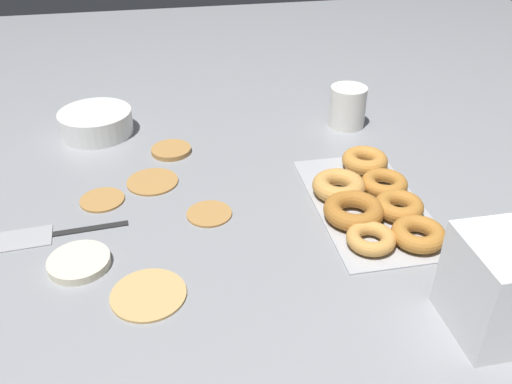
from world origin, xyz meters
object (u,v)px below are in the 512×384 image
pancake_0 (102,199)px  batter_bowl (96,123)px  pancake_1 (152,181)px  pancake_3 (171,150)px  container_stack (506,287)px  pancake_4 (79,262)px  donut_tray (370,200)px  spatula (36,237)px  pancake_5 (208,213)px  paper_cup (347,107)px  pancake_2 (148,294)px

pancake_0 → batter_bowl: (0.30, 0.02, 0.02)m
pancake_1 → pancake_3: 0.13m
container_stack → pancake_0: bearing=52.5°
pancake_4 → container_stack: 0.65m
pancake_4 → pancake_0: bearing=-8.4°
donut_tray → spatula: size_ratio=1.52×
donut_tray → container_stack: bearing=-168.1°
pancake_5 → paper_cup: (0.32, -0.38, 0.05)m
pancake_1 → pancake_5: (-0.14, -0.10, -0.00)m
pancake_0 → pancake_5: bearing=-113.5°
pancake_1 → pancake_5: size_ratio=1.23×
pancake_3 → donut_tray: 0.46m
pancake_4 → spatula: bearing=41.6°
pancake_2 → pancake_5: size_ratio=1.38×
pancake_5 → container_stack: (-0.35, -0.37, 0.07)m
pancake_0 → pancake_5: 0.22m
pancake_0 → donut_tray: 0.52m
pancake_2 → pancake_4: (0.09, 0.11, 0.00)m
pancake_0 → pancake_4: pancake_4 is taller
pancake_3 → batter_bowl: bearing=52.3°
pancake_5 → paper_cup: size_ratio=0.86×
pancake_1 → batter_bowl: size_ratio=0.61×
pancake_4 → donut_tray: size_ratio=0.27×
container_stack → pancake_1: bearing=44.1°
pancake_0 → paper_cup: 0.62m
batter_bowl → spatula: bearing=167.7°
batter_bowl → container_stack: bearing=-141.2°
container_stack → paper_cup: bearing=-0.4°
pancake_1 → pancake_2: same height
pancake_0 → pancake_5: same height
pancake_4 → spatula: pancake_4 is taller
pancake_0 → donut_tray: donut_tray is taller
pancake_5 → batter_bowl: batter_bowl is taller
pancake_2 → pancake_3: bearing=-7.8°
pancake_4 → paper_cup: 0.74m
pancake_5 → spatula: (-0.01, 0.31, -0.00)m
pancake_4 → pancake_2: bearing=-130.3°
pancake_2 → batter_bowl: (0.59, 0.11, 0.02)m
batter_bowl → pancake_2: bearing=-169.8°
pancake_1 → donut_tray: donut_tray is taller
pancake_0 → batter_bowl: bearing=4.5°
donut_tray → spatula: bearing=87.9°
pancake_0 → spatula: (-0.10, 0.11, -0.00)m
pancake_5 → donut_tray: size_ratio=0.23×
pancake_4 → paper_cup: paper_cup is taller
pancake_3 → donut_tray: (-0.29, -0.36, 0.01)m
donut_tray → container_stack: container_stack is taller
pancake_2 → donut_tray: bearing=-68.9°
spatula → container_stack: bearing=149.0°
pancake_1 → pancake_5: same height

